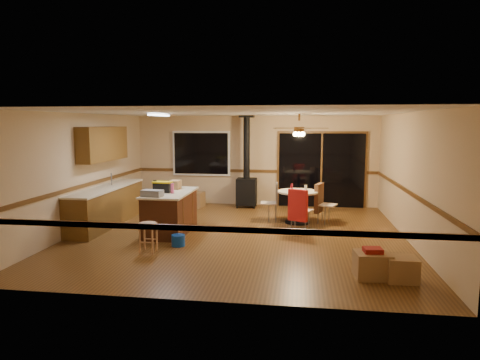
% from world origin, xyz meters
% --- Properties ---
extents(floor, '(7.00, 7.00, 0.00)m').
position_xyz_m(floor, '(0.00, 0.00, 0.00)').
color(floor, brown).
rests_on(floor, ground).
extents(ceiling, '(7.00, 7.00, 0.00)m').
position_xyz_m(ceiling, '(0.00, 0.00, 2.60)').
color(ceiling, silver).
rests_on(ceiling, ground).
extents(wall_back, '(7.00, 0.00, 7.00)m').
position_xyz_m(wall_back, '(0.00, 3.50, 1.30)').
color(wall_back, tan).
rests_on(wall_back, ground).
extents(wall_front, '(7.00, 0.00, 7.00)m').
position_xyz_m(wall_front, '(0.00, -3.50, 1.30)').
color(wall_front, tan).
rests_on(wall_front, ground).
extents(wall_left, '(0.00, 7.00, 7.00)m').
position_xyz_m(wall_left, '(-3.50, 0.00, 1.30)').
color(wall_left, tan).
rests_on(wall_left, ground).
extents(wall_right, '(0.00, 7.00, 7.00)m').
position_xyz_m(wall_right, '(3.50, 0.00, 1.30)').
color(wall_right, tan).
rests_on(wall_right, ground).
extents(chair_rail, '(7.00, 7.00, 0.08)m').
position_xyz_m(chair_rail, '(0.00, 0.00, 1.00)').
color(chair_rail, '#543415').
rests_on(chair_rail, ground).
extents(window, '(1.72, 0.10, 1.32)m').
position_xyz_m(window, '(-1.60, 3.45, 1.50)').
color(window, black).
rests_on(window, ground).
extents(sliding_door, '(2.52, 0.10, 2.10)m').
position_xyz_m(sliding_door, '(1.90, 3.45, 1.05)').
color(sliding_door, black).
rests_on(sliding_door, ground).
extents(lower_cabinets, '(0.60, 3.00, 0.86)m').
position_xyz_m(lower_cabinets, '(-3.20, 0.50, 0.43)').
color(lower_cabinets, brown).
rests_on(lower_cabinets, ground).
extents(countertop, '(0.64, 3.04, 0.04)m').
position_xyz_m(countertop, '(-3.20, 0.50, 0.88)').
color(countertop, beige).
rests_on(countertop, lower_cabinets).
extents(upper_cabinets, '(0.35, 2.00, 0.80)m').
position_xyz_m(upper_cabinets, '(-3.33, 0.70, 1.90)').
color(upper_cabinets, brown).
rests_on(upper_cabinets, ground).
extents(kitchen_island, '(0.88, 1.68, 0.90)m').
position_xyz_m(kitchen_island, '(-1.50, 0.00, 0.45)').
color(kitchen_island, '#422010').
rests_on(kitchen_island, ground).
extents(wood_stove, '(0.55, 0.50, 2.52)m').
position_xyz_m(wood_stove, '(-0.20, 3.05, 0.73)').
color(wood_stove, black).
rests_on(wood_stove, ground).
extents(ceiling_fan, '(0.24, 0.24, 0.55)m').
position_xyz_m(ceiling_fan, '(1.26, 1.30, 2.21)').
color(ceiling_fan, brown).
rests_on(ceiling_fan, ceiling).
extents(fluorescent_strip, '(0.10, 1.20, 0.04)m').
position_xyz_m(fluorescent_strip, '(-1.80, 0.30, 2.56)').
color(fluorescent_strip, white).
rests_on(fluorescent_strip, ceiling).
extents(toolbox_grey, '(0.46, 0.30, 0.13)m').
position_xyz_m(toolbox_grey, '(-1.68, -0.61, 0.97)').
color(toolbox_grey, slate).
rests_on(toolbox_grey, kitchen_island).
extents(toolbox_black, '(0.38, 0.21, 0.20)m').
position_xyz_m(toolbox_black, '(-1.64, -0.07, 1.00)').
color(toolbox_black, black).
rests_on(toolbox_black, kitchen_island).
extents(toolbox_yellow_lid, '(0.41, 0.23, 0.03)m').
position_xyz_m(toolbox_yellow_lid, '(-1.64, -0.07, 1.12)').
color(toolbox_yellow_lid, gold).
rests_on(toolbox_yellow_lid, toolbox_black).
extents(box_on_island, '(0.22, 0.30, 0.20)m').
position_xyz_m(box_on_island, '(-1.51, 0.43, 1.00)').
color(box_on_island, olive).
rests_on(box_on_island, kitchen_island).
extents(bottle_dark, '(0.08, 0.08, 0.26)m').
position_xyz_m(bottle_dark, '(-1.81, -0.05, 1.03)').
color(bottle_dark, black).
rests_on(bottle_dark, kitchen_island).
extents(bottle_pink, '(0.09, 0.09, 0.21)m').
position_xyz_m(bottle_pink, '(-1.39, -0.17, 1.01)').
color(bottle_pink, '#D84C8C').
rests_on(bottle_pink, kitchen_island).
extents(bottle_white, '(0.08, 0.08, 0.18)m').
position_xyz_m(bottle_white, '(-1.47, 0.39, 0.99)').
color(bottle_white, white).
rests_on(bottle_white, kitchen_island).
extents(bar_stool, '(0.37, 0.37, 0.56)m').
position_xyz_m(bar_stool, '(-1.46, -1.49, 0.28)').
color(bar_stool, tan).
rests_on(bar_stool, floor).
extents(blue_bucket, '(0.32, 0.32, 0.22)m').
position_xyz_m(blue_bucket, '(-1.04, -1.00, 0.11)').
color(blue_bucket, '#0C40AE').
rests_on(blue_bucket, floor).
extents(dining_table, '(0.97, 0.97, 0.78)m').
position_xyz_m(dining_table, '(1.26, 1.30, 0.53)').
color(dining_table, black).
rests_on(dining_table, ground).
extents(glass_red, '(0.07, 0.07, 0.16)m').
position_xyz_m(glass_red, '(1.11, 1.40, 0.86)').
color(glass_red, '#590C14').
rests_on(glass_red, dining_table).
extents(glass_cream, '(0.08, 0.08, 0.15)m').
position_xyz_m(glass_cream, '(1.44, 1.25, 0.86)').
color(glass_cream, beige).
rests_on(glass_cream, dining_table).
extents(chair_left, '(0.44, 0.44, 0.51)m').
position_xyz_m(chair_left, '(0.66, 1.41, 0.59)').
color(chair_left, '#C0AA8E').
rests_on(chair_left, ground).
extents(chair_near, '(0.58, 0.60, 0.70)m').
position_xyz_m(chair_near, '(1.28, 0.43, 0.60)').
color(chair_near, '#C0AA8E').
rests_on(chair_near, ground).
extents(chair_right, '(0.58, 0.55, 0.70)m').
position_xyz_m(chair_right, '(1.79, 1.41, 0.60)').
color(chair_right, '#C0AA8E').
rests_on(chair_right, ground).
extents(box_under_window, '(0.60, 0.50, 0.43)m').
position_xyz_m(box_under_window, '(-1.70, 2.90, 0.22)').
color(box_under_window, olive).
rests_on(box_under_window, floor).
extents(box_corner_a, '(0.57, 0.49, 0.40)m').
position_xyz_m(box_corner_a, '(2.43, -2.26, 0.20)').
color(box_corner_a, olive).
rests_on(box_corner_a, floor).
extents(box_corner_b, '(0.47, 0.41, 0.37)m').
position_xyz_m(box_corner_b, '(2.85, -2.34, 0.19)').
color(box_corner_b, olive).
rests_on(box_corner_b, floor).
extents(box_small_red, '(0.30, 0.26, 0.07)m').
position_xyz_m(box_small_red, '(2.43, -2.26, 0.44)').
color(box_small_red, maroon).
rests_on(box_small_red, box_corner_a).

